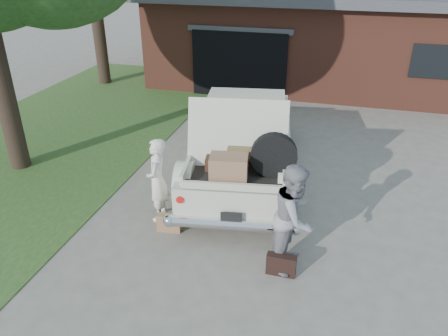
# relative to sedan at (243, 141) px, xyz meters

# --- Properties ---
(ground) EXTENTS (90.00, 90.00, 0.00)m
(ground) POSITION_rel_sedan_xyz_m (0.08, -2.50, -0.82)
(ground) COLOR gray
(ground) RESTS_ON ground
(grass_strip) EXTENTS (6.00, 16.00, 0.02)m
(grass_strip) POSITION_rel_sedan_xyz_m (-5.42, 0.50, -0.81)
(grass_strip) COLOR #2D4C1E
(grass_strip) RESTS_ON ground
(house) EXTENTS (12.80, 7.80, 3.30)m
(house) POSITION_rel_sedan_xyz_m (1.06, 8.97, 0.85)
(house) COLOR brown
(house) RESTS_ON ground
(sedan) EXTENTS (2.98, 5.83, 2.26)m
(sedan) POSITION_rel_sedan_xyz_m (0.00, 0.00, 0.00)
(sedan) COLOR beige
(sedan) RESTS_ON ground
(woman_left) EXTENTS (0.49, 0.66, 1.63)m
(woman_left) POSITION_rel_sedan_xyz_m (-1.13, -2.16, -0.01)
(woman_left) COLOR white
(woman_left) RESTS_ON ground
(woman_right) EXTENTS (0.85, 1.00, 1.81)m
(woman_right) POSITION_rel_sedan_xyz_m (1.49, -2.87, 0.08)
(woman_right) COLOR gray
(woman_right) RESTS_ON ground
(suitcase_left) EXTENTS (0.45, 0.19, 0.34)m
(suitcase_left) POSITION_rel_sedan_xyz_m (-0.79, -2.54, -0.65)
(suitcase_left) COLOR #A07551
(suitcase_left) RESTS_ON ground
(suitcase_right) EXTENTS (0.47, 0.15, 0.36)m
(suitcase_right) POSITION_rel_sedan_xyz_m (1.37, -3.18, -0.64)
(suitcase_right) COLOR black
(suitcase_right) RESTS_ON ground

